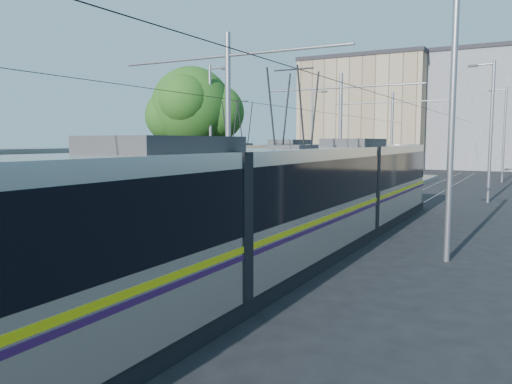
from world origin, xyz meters
The scene contains 13 objects.
ground centered at (0.00, 0.00, 0.00)m, with size 160.00×160.00×0.00m, color black.
platform centered at (0.00, 17.00, 0.15)m, with size 4.00×50.00×0.30m, color gray.
tactile_strip_left centered at (-1.45, 17.00, 0.30)m, with size 0.70×50.00×0.01m, color gray.
tactile_strip_right centered at (1.45, 17.00, 0.30)m, with size 0.70×50.00×0.01m, color gray.
rails centered at (0.00, 17.00, 0.02)m, with size 8.71×70.00×0.03m.
tram_left centered at (-3.60, 14.67, 1.70)m, with size 2.43×32.06×5.50m.
tram_right centered at (3.60, 5.69, 1.86)m, with size 2.43×28.14×5.50m.
catenary centered at (0.00, 14.15, 4.52)m, with size 9.20×70.00×7.00m.
street_lamps centered at (0.00, 21.00, 4.18)m, with size 15.18×38.22×8.00m.
shelter centered at (-0.22, 15.98, 1.49)m, with size 0.94×1.18×2.28m.
tree centered at (-9.14, 19.05, 5.54)m, with size 5.63×5.21×8.19m.
building_left centered at (-10.00, 60.00, 7.24)m, with size 16.32×12.24×14.46m.
building_centre centered at (6.00, 64.00, 7.38)m, with size 18.36×14.28×14.73m.
Camera 1 is at (9.50, -7.23, 3.51)m, focal length 35.00 mm.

